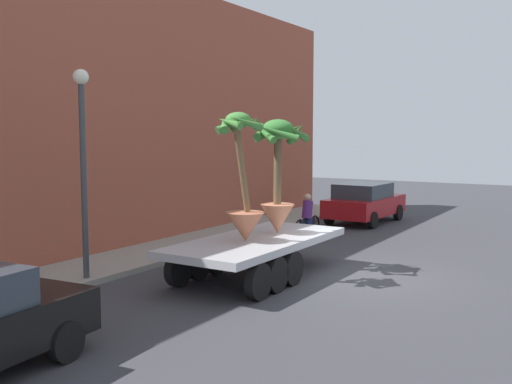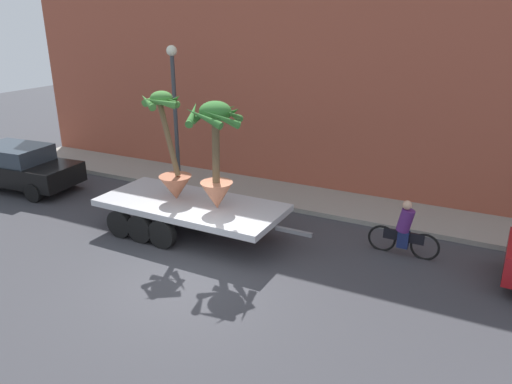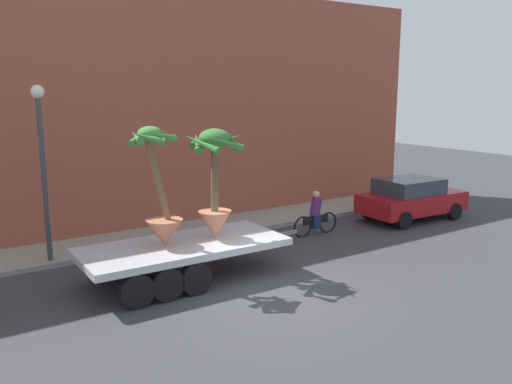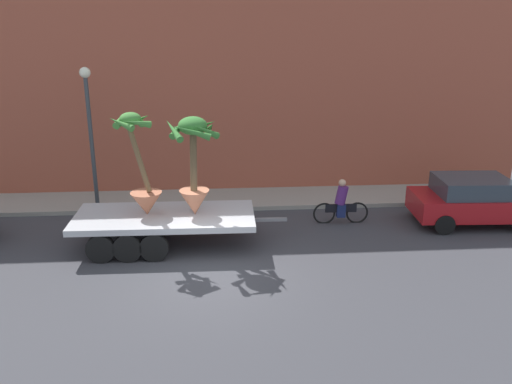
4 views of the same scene
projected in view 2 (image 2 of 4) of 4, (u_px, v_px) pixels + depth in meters
The scene contains 9 objects.
ground_plane at pixel (190, 281), 11.33m from camera, with size 60.00×60.00×0.00m, color #38383D.
sidewalk at pixel (290, 196), 16.41m from camera, with size 24.00×2.20×0.15m, color gray.
building_facade at pixel (312, 69), 16.42m from camera, with size 24.00×1.20×8.32m, color #9E4C38.
flatbed_trailer at pixel (184, 208), 13.61m from camera, with size 6.28×2.40×0.98m.
potted_palm_rear at pixel (216, 153), 12.45m from camera, with size 1.62×1.53×2.90m.
potted_palm_middle at pixel (171, 157), 13.27m from camera, with size 1.37×1.26×3.03m.
cyclist at pixel (404, 231), 12.35m from camera, with size 1.84×0.35×1.54m.
trailing_car at pixel (19, 166), 17.09m from camera, with size 4.39×2.19×1.58m.
street_lamp at pixel (174, 98), 16.34m from camera, with size 0.36×0.36×4.83m.
Camera 2 is at (5.84, -8.14, 5.90)m, focal length 33.63 mm.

